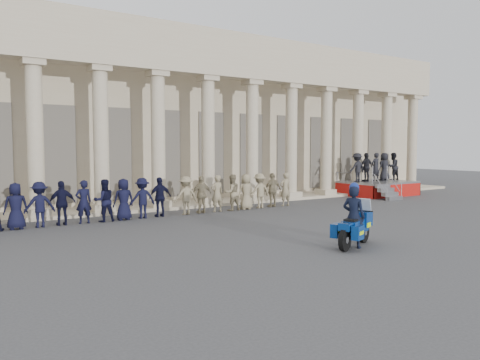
{
  "coord_description": "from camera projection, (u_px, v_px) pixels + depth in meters",
  "views": [
    {
      "loc": [
        -9.86,
        -11.87,
        2.87
      ],
      "look_at": [
        0.1,
        3.34,
        1.6
      ],
      "focal_mm": 35.0,
      "sensor_mm": 36.0,
      "label": 1
    }
  ],
  "objects": [
    {
      "name": "ground",
      "position": [
        293.0,
        234.0,
        15.5
      ],
      "size": [
        90.0,
        90.0,
        0.0
      ],
      "primitive_type": "plane",
      "color": "#3D3D3F",
      "rests_on": "ground"
    },
    {
      "name": "building",
      "position": [
        132.0,
        119.0,
        27.48
      ],
      "size": [
        40.0,
        12.5,
        9.0
      ],
      "color": "tan",
      "rests_on": "ground"
    },
    {
      "name": "officer_rank",
      "position": [
        113.0,
        200.0,
        18.22
      ],
      "size": [
        17.39,
        0.62,
        1.64
      ],
      "color": "black",
      "rests_on": "ground"
    },
    {
      "name": "reviewing_stand",
      "position": [
        376.0,
        172.0,
        28.05
      ],
      "size": [
        4.22,
        4.0,
        2.54
      ],
      "color": "gray",
      "rests_on": "ground"
    },
    {
      "name": "motorcycle",
      "position": [
        355.0,
        227.0,
        13.49
      ],
      "size": [
        2.0,
        1.22,
        1.35
      ],
      "rotation": [
        0.0,
        0.0,
        0.38
      ],
      "color": "black",
      "rests_on": "ground"
    },
    {
      "name": "rider",
      "position": [
        354.0,
        215.0,
        13.37
      ],
      "size": [
        0.64,
        0.76,
        1.88
      ],
      "rotation": [
        0.0,
        0.0,
        1.95
      ],
      "color": "black",
      "rests_on": "ground"
    }
  ]
}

